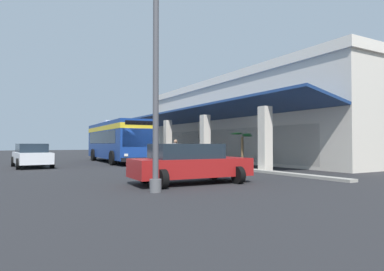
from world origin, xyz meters
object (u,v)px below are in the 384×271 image
object	(u,v)px
transit_bus	(117,139)
parked_sedan_red	(190,163)
parked_sedan_white	(32,155)
potted_palm	(242,159)
pedestrian	(175,151)
lot_light_pole	(156,44)

from	to	relation	value
transit_bus	parked_sedan_red	distance (m)	15.28
parked_sedan_white	potted_palm	distance (m)	13.06
transit_bus	pedestrian	size ratio (longest dim) A/B	6.52
pedestrian	lot_light_pole	distance (m)	11.45
parked_sedan_white	transit_bus	bearing A→B (deg)	116.14
transit_bus	parked_sedan_white	world-z (taller)	transit_bus
potted_palm	transit_bus	bearing A→B (deg)	-152.23
transit_bus	potted_palm	size ratio (longest dim) A/B	5.19
potted_palm	lot_light_pole	xyz separation A→B (m)	(7.02, -8.80, 3.99)
transit_bus	parked_sedan_white	xyz separation A→B (m)	(3.11, -6.34, -1.10)
parked_sedan_white	pedestrian	distance (m)	8.91
lot_light_pole	potted_palm	bearing A→B (deg)	128.58
parked_sedan_red	potted_palm	distance (m)	8.83
transit_bus	pedestrian	bearing A→B (deg)	12.87
pedestrian	parked_sedan_white	bearing A→B (deg)	-116.61
parked_sedan_red	pedestrian	distance (m)	8.74
transit_bus	lot_light_pole	world-z (taller)	lot_light_pole
lot_light_pole	pedestrian	bearing A→B (deg)	150.30
potted_palm	lot_light_pole	distance (m)	11.94
transit_bus	parked_sedan_red	world-z (taller)	transit_bus
potted_palm	lot_light_pole	world-z (taller)	lot_light_pole
transit_bus	parked_sedan_white	distance (m)	7.15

